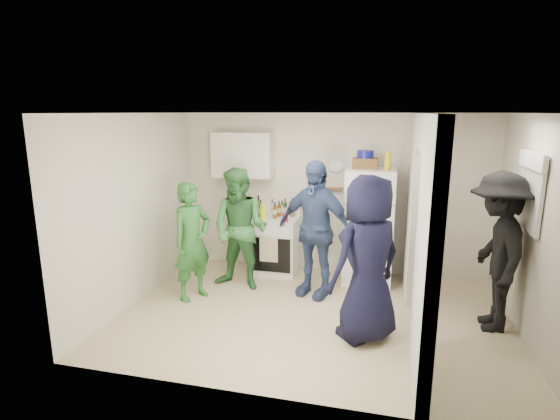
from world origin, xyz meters
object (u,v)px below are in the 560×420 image
Objects in this scene: stove at (274,245)px; fridge at (369,226)px; person_green_center at (240,229)px; yellow_cup_stack_top at (388,161)px; person_green_left at (192,241)px; person_denim at (314,229)px; wicker_basket at (365,163)px; person_navy at (367,259)px; blue_bowl at (365,154)px; person_nook at (497,252)px.

fridge reaches higher than stove.
yellow_cup_stack_top is at bearing 24.73° from person_green_center.
person_green_left reaches higher than stove.
yellow_cup_stack_top reaches higher than person_denim.
fridge is 6.84× the size of yellow_cup_stack_top.
yellow_cup_stack_top reaches higher than wicker_basket.
yellow_cup_stack_top is 1.88m from person_navy.
person_navy is (0.76, -1.07, -0.01)m from person_denim.
stove is 2.38m from person_navy.
yellow_cup_stack_top is (0.32, -0.15, -0.08)m from blue_bowl.
yellow_cup_stack_top is at bearing -39.20° from person_green_left.
fridge is at bearing -26.57° from blue_bowl.
person_denim is 1.01× the size of person_navy.
person_navy is 1.00× the size of person_nook.
blue_bowl is (1.36, 0.02, 1.47)m from stove.
blue_bowl is at bearing 154.89° from yellow_cup_stack_top.
yellow_cup_stack_top is 2.29m from person_green_center.
person_green_left is at bearing -124.47° from stove.
yellow_cup_stack_top is (0.32, -0.15, 0.05)m from wicker_basket.
person_green_left is (-2.19, -1.24, -1.11)m from blue_bowl.
wicker_basket reaches higher than person_green_left.
person_nook is (1.59, -1.18, -0.85)m from wicker_basket.
person_green_center reaches higher than stove.
person_nook reaches higher than fridge.
fridge is at bearing 155.56° from yellow_cup_stack_top.
blue_bowl reaches higher than stove.
stove is 0.48× the size of person_navy.
yellow_cup_stack_top is 0.13× the size of person_navy.
blue_bowl is (-0.10, 0.05, 1.06)m from fridge.
blue_bowl reaches higher than person_green_center.
yellow_cup_stack_top is at bearing -25.11° from blue_bowl.
stove is 1.15m from person_denim.
stove is at bearing 175.56° from yellow_cup_stack_top.
stove is at bearing 74.23° from person_green_center.
fridge is 1.90m from person_green_center.
wicker_basket is 0.19× the size of person_navy.
wicker_basket is at bearing 70.01° from person_denim.
yellow_cup_stack_top is 1.87m from person_nook.
fridge is at bearing -35.22° from person_green_left.
person_green_center reaches higher than fridge.
yellow_cup_stack_top is (1.68, -0.13, 1.39)m from stove.
stove is at bearing 178.82° from fridge.
person_navy is at bearing -76.08° from person_green_left.
fridge is 7.12× the size of blue_bowl.
person_denim is (0.75, -0.71, 0.50)m from stove.
fridge is 4.89× the size of wicker_basket.
person_denim is at bearing -100.81° from person_nook.
person_green_left is (-2.19, -1.24, -0.98)m from wicker_basket.
wicker_basket is 1.46× the size of blue_bowl.
person_denim is (-0.61, -0.73, -0.84)m from wicker_basket.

